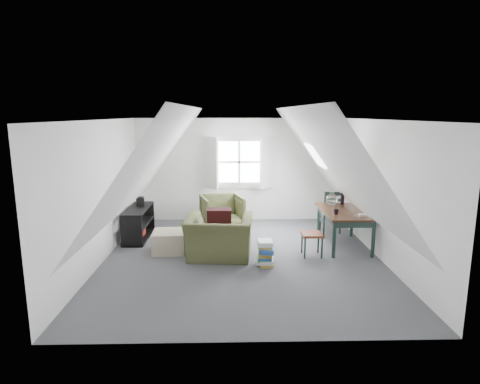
{
  "coord_description": "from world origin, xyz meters",
  "views": [
    {
      "loc": [
        -0.21,
        -6.97,
        2.6
      ],
      "look_at": [
        -0.03,
        0.6,
        1.12
      ],
      "focal_mm": 30.0,
      "sensor_mm": 36.0,
      "label": 1
    }
  ],
  "objects_px": {
    "ottoman": "(169,241)",
    "dining_chair_near": "(314,233)",
    "dining_chair_far": "(331,210)",
    "media_shelf": "(138,225)",
    "dining_table": "(344,215)",
    "magazine_stack": "(265,253)",
    "armchair_far": "(222,230)",
    "armchair_near": "(219,257)"
  },
  "relations": [
    {
      "from": "dining_chair_far",
      "to": "media_shelf",
      "type": "distance_m",
      "value": 4.2
    },
    {
      "from": "armchair_near",
      "to": "armchair_far",
      "type": "height_order",
      "value": "armchair_far"
    },
    {
      "from": "armchair_far",
      "to": "ottoman",
      "type": "xyz_separation_m",
      "value": [
        -0.98,
        -1.42,
        0.2
      ]
    },
    {
      "from": "armchair_far",
      "to": "media_shelf",
      "type": "relative_size",
      "value": 0.69
    },
    {
      "from": "dining_chair_far",
      "to": "media_shelf",
      "type": "xyz_separation_m",
      "value": [
        -4.18,
        -0.38,
        -0.2
      ]
    },
    {
      "from": "ottoman",
      "to": "magazine_stack",
      "type": "distance_m",
      "value": 1.93
    },
    {
      "from": "armchair_near",
      "to": "dining_chair_near",
      "type": "height_order",
      "value": "dining_chair_near"
    },
    {
      "from": "ottoman",
      "to": "dining_chair_near",
      "type": "distance_m",
      "value": 2.74
    },
    {
      "from": "armchair_far",
      "to": "dining_chair_far",
      "type": "height_order",
      "value": "dining_chair_far"
    },
    {
      "from": "armchair_far",
      "to": "dining_chair_far",
      "type": "relative_size",
      "value": 0.94
    },
    {
      "from": "dining_table",
      "to": "dining_chair_far",
      "type": "distance_m",
      "value": 0.99
    },
    {
      "from": "armchair_near",
      "to": "magazine_stack",
      "type": "distance_m",
      "value": 0.94
    },
    {
      "from": "dining_chair_near",
      "to": "magazine_stack",
      "type": "distance_m",
      "value": 1.06
    },
    {
      "from": "dining_table",
      "to": "magazine_stack",
      "type": "relative_size",
      "value": 3.33
    },
    {
      "from": "dining_chair_near",
      "to": "media_shelf",
      "type": "xyz_separation_m",
      "value": [
        -3.49,
        1.12,
        -0.13
      ]
    },
    {
      "from": "ottoman",
      "to": "dining_chair_far",
      "type": "bearing_deg",
      "value": 19.78
    },
    {
      "from": "dining_chair_far",
      "to": "media_shelf",
      "type": "relative_size",
      "value": 0.74
    },
    {
      "from": "dining_chair_far",
      "to": "magazine_stack",
      "type": "relative_size",
      "value": 2.17
    },
    {
      "from": "dining_chair_near",
      "to": "dining_table",
      "type": "bearing_deg",
      "value": 113.09
    },
    {
      "from": "armchair_far",
      "to": "dining_chair_near",
      "type": "relative_size",
      "value": 1.09
    },
    {
      "from": "armchair_far",
      "to": "dining_chair_near",
      "type": "xyz_separation_m",
      "value": [
        1.73,
        -1.7,
        0.43
      ]
    },
    {
      "from": "ottoman",
      "to": "dining_chair_near",
      "type": "relative_size",
      "value": 0.74
    },
    {
      "from": "magazine_stack",
      "to": "dining_chair_near",
      "type": "bearing_deg",
      "value": 25.81
    },
    {
      "from": "armchair_far",
      "to": "dining_table",
      "type": "xyz_separation_m",
      "value": [
        2.44,
        -1.18,
        0.63
      ]
    },
    {
      "from": "ottoman",
      "to": "dining_chair_near",
      "type": "bearing_deg",
      "value": -5.96
    },
    {
      "from": "ottoman",
      "to": "media_shelf",
      "type": "xyz_separation_m",
      "value": [
        -0.78,
        0.84,
        0.1
      ]
    },
    {
      "from": "dining_table",
      "to": "media_shelf",
      "type": "xyz_separation_m",
      "value": [
        -4.2,
        0.6,
        -0.34
      ]
    },
    {
      "from": "armchair_near",
      "to": "dining_chair_far",
      "type": "distance_m",
      "value": 2.93
    },
    {
      "from": "magazine_stack",
      "to": "armchair_far",
      "type": "bearing_deg",
      "value": 110.33
    },
    {
      "from": "dining_chair_near",
      "to": "media_shelf",
      "type": "height_order",
      "value": "dining_chair_near"
    },
    {
      "from": "dining_chair_far",
      "to": "ottoman",
      "type": "bearing_deg",
      "value": 6.16
    },
    {
      "from": "armchair_near",
      "to": "dining_table",
      "type": "height_order",
      "value": "dining_table"
    },
    {
      "from": "armchair_far",
      "to": "magazine_stack",
      "type": "distance_m",
      "value": 2.31
    },
    {
      "from": "dining_chair_far",
      "to": "media_shelf",
      "type": "height_order",
      "value": "dining_chair_far"
    },
    {
      "from": "dining_chair_near",
      "to": "media_shelf",
      "type": "distance_m",
      "value": 3.67
    },
    {
      "from": "dining_chair_near",
      "to": "magazine_stack",
      "type": "bearing_deg",
      "value": -77.74
    },
    {
      "from": "armchair_near",
      "to": "dining_chair_far",
      "type": "relative_size",
      "value": 1.24
    },
    {
      "from": "dining_table",
      "to": "armchair_far",
      "type": "bearing_deg",
      "value": 154.23
    },
    {
      "from": "media_shelf",
      "to": "dining_table",
      "type": "bearing_deg",
      "value": -5.91
    },
    {
      "from": "media_shelf",
      "to": "magazine_stack",
      "type": "bearing_deg",
      "value": -29.42
    },
    {
      "from": "media_shelf",
      "to": "dining_chair_far",
      "type": "bearing_deg",
      "value": 7.45
    },
    {
      "from": "ottoman",
      "to": "dining_table",
      "type": "distance_m",
      "value": 3.46
    }
  ]
}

